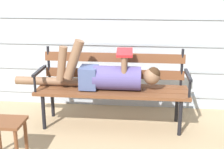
% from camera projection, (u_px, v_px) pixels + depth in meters
% --- Properties ---
extents(ground_plane, '(12.00, 12.00, 0.00)m').
position_uv_depth(ground_plane, '(111.00, 127.00, 3.69)').
color(ground_plane, tan).
extents(house_siding, '(4.21, 0.08, 2.45)m').
position_uv_depth(house_siding, '(117.00, 17.00, 4.03)').
color(house_siding, '#B2BCC6').
rests_on(house_siding, ground).
extents(park_bench, '(1.78, 0.49, 0.91)m').
position_uv_depth(park_bench, '(113.00, 84.00, 3.68)').
color(park_bench, brown).
rests_on(park_bench, ground).
extents(reclining_person, '(1.74, 0.28, 0.60)m').
position_uv_depth(reclining_person, '(106.00, 75.00, 3.59)').
color(reclining_person, '#514784').
extents(footstool, '(0.35, 0.29, 0.40)m').
position_uv_depth(footstool, '(6.00, 130.00, 2.96)').
color(footstool, brown).
rests_on(footstool, ground).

